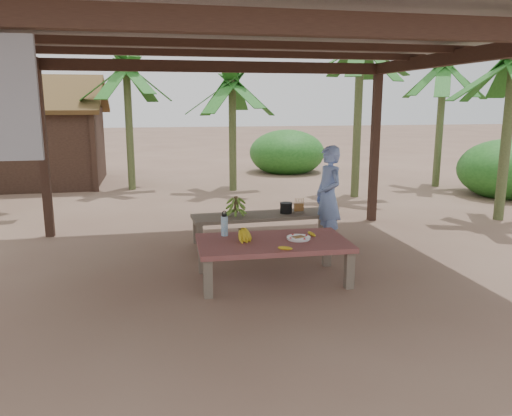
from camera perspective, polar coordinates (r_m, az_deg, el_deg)
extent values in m
plane|color=brown|center=(6.52, -1.20, -7.08)|extent=(80.00, 80.00, 0.00)
cube|color=black|center=(8.56, -23.13, 5.80)|extent=(0.13, 0.13, 2.70)
cube|color=black|center=(9.27, 13.42, 6.82)|extent=(0.13, 0.13, 2.70)
cube|color=black|center=(3.97, 5.14, 20.28)|extent=(5.80, 0.14, 0.18)
cube|color=black|center=(8.46, -4.26, 15.81)|extent=(5.80, 0.14, 0.18)
cube|color=black|center=(7.24, 21.94, 15.67)|extent=(0.14, 4.80, 0.18)
cube|color=slate|center=(6.22, -1.33, 19.30)|extent=(6.60, 5.60, 0.06)
cube|color=slate|center=(3.89, -26.86, 11.11)|extent=(0.45, 0.05, 0.85)
cube|color=brown|center=(5.58, -5.51, -8.04)|extent=(0.10, 0.10, 0.44)
cube|color=brown|center=(5.93, 10.62, -6.99)|extent=(0.10, 0.10, 0.44)
cube|color=brown|center=(6.38, -6.12, -5.49)|extent=(0.10, 0.10, 0.44)
cube|color=brown|center=(6.68, 8.09, -4.73)|extent=(0.10, 0.10, 0.44)
cube|color=maroon|center=(6.02, 1.94, -4.02)|extent=(1.83, 1.05, 0.06)
cube|color=brown|center=(7.29, -6.43, -3.45)|extent=(0.08, 0.08, 0.40)
cube|color=brown|center=(7.82, 8.71, -2.45)|extent=(0.08, 0.08, 0.40)
cube|color=brown|center=(7.73, -6.90, -2.57)|extent=(0.08, 0.08, 0.40)
cube|color=brown|center=(8.23, 7.47, -1.69)|extent=(0.08, 0.08, 0.40)
cube|color=brown|center=(7.65, 0.96, -0.90)|extent=(2.22, 0.69, 0.05)
cylinder|color=white|center=(6.07, 4.88, -3.56)|extent=(0.27, 0.27, 0.01)
cylinder|color=white|center=(6.06, 4.88, -3.41)|extent=(0.29, 0.29, 0.02)
cube|color=brown|center=(6.06, 4.88, -3.36)|extent=(0.17, 0.14, 0.02)
ellipsoid|color=gold|center=(5.63, 3.36, -4.60)|extent=(0.18, 0.06, 0.04)
ellipsoid|color=gold|center=(6.26, 6.40, -2.96)|extent=(0.09, 0.16, 0.04)
cylinder|color=#3F8EC7|center=(6.21, -3.62, -2.07)|extent=(0.09, 0.09, 0.25)
cylinder|color=black|center=(6.18, -3.64, -0.83)|extent=(0.06, 0.06, 0.03)
torus|color=black|center=(6.17, -3.64, -0.56)|extent=(0.05, 0.01, 0.05)
cylinder|color=black|center=(7.72, 3.46, -0.02)|extent=(0.19, 0.19, 0.16)
imported|color=#708CD4|center=(7.52, 8.27, 1.33)|extent=(0.44, 0.60, 1.51)
cube|color=black|center=(14.50, -25.36, 6.34)|extent=(4.00, 3.00, 2.00)
cube|color=brown|center=(13.64, -26.69, 11.64)|extent=(4.40, 1.73, 1.00)
cube|color=brown|center=(15.29, -25.08, 11.67)|extent=(4.40, 1.73, 1.00)
cylinder|color=#596638|center=(11.55, 11.52, 9.59)|extent=(0.18, 0.18, 3.40)
cylinder|color=#596638|center=(12.24, -2.69, 8.18)|extent=(0.18, 0.18, 2.66)
cylinder|color=#596638|center=(12.73, -14.28, 8.74)|extent=(0.18, 0.18, 3.00)
cylinder|color=#596638|center=(10.12, 26.67, 6.87)|extent=(0.18, 0.18, 2.91)
cylinder|color=#596638|center=(13.66, 20.25, 8.71)|extent=(0.18, 0.18, 3.06)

